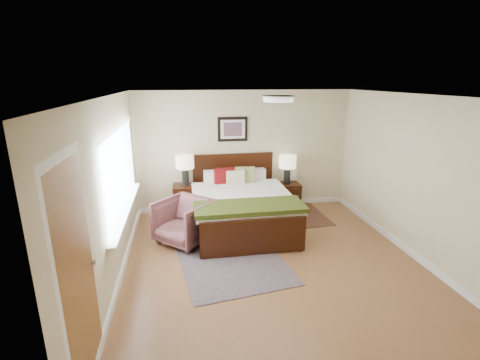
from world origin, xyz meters
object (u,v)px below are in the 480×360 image
(rug_persian, at_px, (229,257))
(armchair, at_px, (184,221))
(bed, at_px, (242,200))
(lamp_left, at_px, (185,164))
(nightstand_left, at_px, (186,191))
(nightstand_right, at_px, (287,193))
(lamp_right, at_px, (288,164))

(rug_persian, bearing_deg, armchair, 127.43)
(bed, xyz_separation_m, lamp_left, (-1.00, 0.86, 0.52))
(nightstand_left, height_order, rug_persian, nightstand_left)
(nightstand_right, relative_size, rug_persian, 0.26)
(nightstand_left, bearing_deg, lamp_left, 90.00)
(bed, bearing_deg, lamp_right, 37.05)
(nightstand_right, xyz_separation_m, lamp_right, (0.00, 0.01, 0.64))
(nightstand_right, height_order, lamp_right, lamp_right)
(lamp_left, bearing_deg, nightstand_right, -0.32)
(lamp_left, bearing_deg, nightstand_left, -90.00)
(armchair, bearing_deg, nightstand_left, 130.07)
(nightstand_right, bearing_deg, armchair, -149.74)
(nightstand_left, height_order, lamp_left, lamp_left)
(bed, distance_m, lamp_right, 1.49)
(armchair, bearing_deg, lamp_left, 130.12)
(bed, relative_size, nightstand_right, 3.97)
(lamp_right, bearing_deg, bed, -142.95)
(armchair, bearing_deg, bed, 65.22)
(armchair, distance_m, rug_persian, 1.01)
(nightstand_right, relative_size, armchair, 0.66)
(bed, bearing_deg, lamp_left, 139.44)
(rug_persian, bearing_deg, bed, 62.07)
(lamp_right, relative_size, rug_persian, 0.28)
(nightstand_left, height_order, nightstand_right, nightstand_left)
(bed, distance_m, nightstand_right, 1.43)
(nightstand_right, relative_size, lamp_left, 0.91)
(armchair, xyz_separation_m, rug_persian, (0.67, -0.66, -0.38))
(nightstand_left, height_order, armchair, armchair)
(lamp_left, xyz_separation_m, rug_persian, (0.61, -1.95, -1.06))
(bed, bearing_deg, armchair, -157.64)
(lamp_left, distance_m, rug_persian, 2.31)
(bed, bearing_deg, nightstand_right, 36.66)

